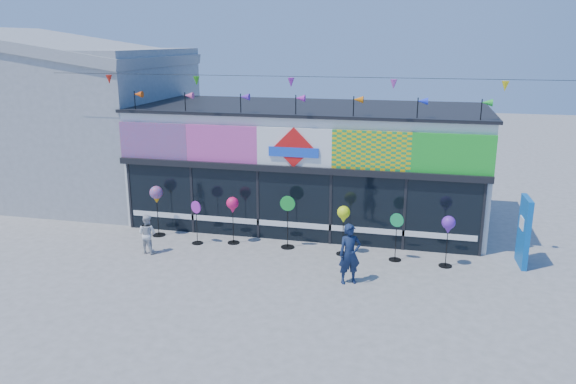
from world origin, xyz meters
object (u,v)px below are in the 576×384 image
(spinner_4, at_px, (343,216))
(spinner_6, at_px, (448,226))
(spinner_1, at_px, (197,221))
(spinner_3, at_px, (288,221))
(spinner_0, at_px, (156,196))
(adult_man, at_px, (350,254))
(child, at_px, (147,234))
(spinner_2, at_px, (233,206))
(blue_sign, at_px, (524,232))
(spinner_5, at_px, (396,236))

(spinner_4, bearing_deg, spinner_6, -4.58)
(spinner_1, distance_m, spinner_3, 2.94)
(spinner_0, bearing_deg, spinner_3, -1.27)
(spinner_4, relative_size, adult_man, 0.93)
(spinner_1, xyz_separation_m, child, (-1.16, -1.11, -0.14))
(spinner_2, xyz_separation_m, spinner_6, (6.60, -0.40, -0.01))
(spinner_4, bearing_deg, child, -167.87)
(blue_sign, bearing_deg, spinner_4, -178.28)
(spinner_1, xyz_separation_m, spinner_5, (6.27, 0.04, 0.02))
(spinner_2, distance_m, adult_man, 4.60)
(spinner_4, distance_m, child, 6.01)
(spinner_0, xyz_separation_m, spinner_5, (7.83, -0.38, -0.60))
(spinner_0, height_order, spinner_2, spinner_0)
(spinner_2, distance_m, spinner_3, 1.83)
(blue_sign, distance_m, spinner_2, 8.74)
(spinner_3, relative_size, child, 1.38)
(spinner_5, xyz_separation_m, spinner_6, (1.45, -0.14, 0.45))
(spinner_3, xyz_separation_m, child, (-4.07, -1.43, -0.28))
(spinner_2, bearing_deg, spinner_4, -2.52)
(child, bearing_deg, spinner_5, -161.05)
(spinner_3, xyz_separation_m, adult_man, (2.23, -2.21, -0.07))
(spinner_2, height_order, spinner_3, spinner_3)
(blue_sign, distance_m, spinner_1, 9.87)
(adult_man, distance_m, child, 6.36)
(spinner_5, distance_m, adult_man, 2.23)
(spinner_5, bearing_deg, spinner_6, -5.44)
(spinner_3, height_order, spinner_4, spinner_3)
(spinner_2, bearing_deg, spinner_3, 0.61)
(spinner_3, height_order, spinner_6, spinner_3)
(spinner_0, relative_size, spinner_2, 1.11)
(spinner_4, height_order, child, spinner_4)
(child, bearing_deg, spinner_2, -138.07)
(adult_man, bearing_deg, blue_sign, 2.65)
(spinner_2, height_order, adult_man, adult_man)
(spinner_1, distance_m, spinner_5, 6.27)
(spinner_2, xyz_separation_m, child, (-2.28, -1.41, -0.62))
(blue_sign, bearing_deg, child, -174.13)
(spinner_4, height_order, spinner_6, spinner_4)
(spinner_1, height_order, spinner_4, spinner_4)
(spinner_3, height_order, adult_man, spinner_3)
(spinner_2, relative_size, spinner_5, 1.06)
(spinner_3, bearing_deg, spinner_2, -179.39)
(spinner_3, bearing_deg, blue_sign, 1.81)
(spinner_6, bearing_deg, spinner_2, 176.53)
(blue_sign, bearing_deg, spinner_0, 177.94)
(spinner_0, height_order, spinner_4, spinner_0)
(spinner_0, bearing_deg, spinner_5, -2.78)
(spinner_0, height_order, spinner_5, spinner_0)
(spinner_2, xyz_separation_m, spinner_3, (1.79, 0.02, -0.34))
(spinner_0, height_order, spinner_6, spinner_0)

